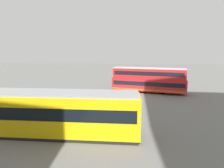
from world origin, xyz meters
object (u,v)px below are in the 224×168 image
object	(u,v)px
pedestrian_near_railing	(105,100)
info_sign	(57,96)
double_decker_bus	(148,80)
tram_yellow	(54,113)

from	to	relation	value
pedestrian_near_railing	info_sign	world-z (taller)	info_sign
double_decker_bus	tram_yellow	distance (m)	18.24
pedestrian_near_railing	tram_yellow	bearing A→B (deg)	67.28
tram_yellow	info_sign	xyz separation A→B (m)	(2.09, -5.68, -0.11)
tram_yellow	pedestrian_near_railing	distance (m)	7.39
tram_yellow	double_decker_bus	bearing A→B (deg)	-117.31
double_decker_bus	pedestrian_near_railing	bearing A→B (deg)	59.59
double_decker_bus	tram_yellow	world-z (taller)	double_decker_bus
double_decker_bus	info_sign	xyz separation A→B (m)	(10.46, 10.52, -0.36)
info_sign	tram_yellow	bearing A→B (deg)	110.23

